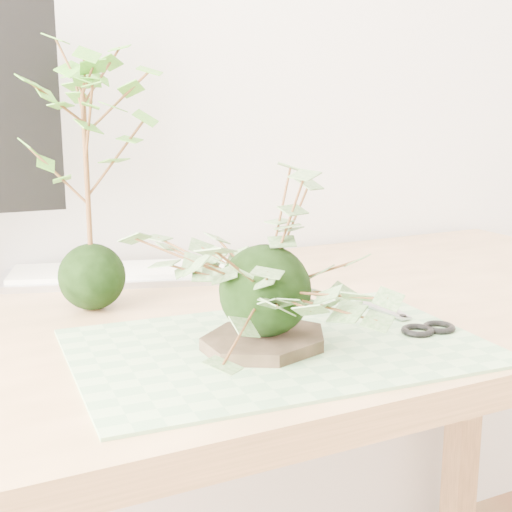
{
  "coord_description": "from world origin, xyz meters",
  "views": [
    {
      "loc": [
        -0.39,
        0.35,
        1.03
      ],
      "look_at": [
        0.0,
        1.14,
        0.84
      ],
      "focal_mm": 50.0,
      "sensor_mm": 36.0,
      "label": 1
    }
  ],
  "objects_px": {
    "desk": "(225,372)",
    "keyboard": "(147,273)",
    "maple_kokedama": "(84,112)",
    "ivy_kokedama": "(265,248)"
  },
  "relations": [
    {
      "from": "desk",
      "to": "keyboard",
      "type": "height_order",
      "value": "keyboard"
    },
    {
      "from": "desk",
      "to": "maple_kokedama",
      "type": "xyz_separation_m",
      "value": [
        -0.16,
        0.1,
        0.37
      ]
    },
    {
      "from": "desk",
      "to": "ivy_kokedama",
      "type": "height_order",
      "value": "ivy_kokedama"
    },
    {
      "from": "desk",
      "to": "maple_kokedama",
      "type": "height_order",
      "value": "maple_kokedama"
    },
    {
      "from": "desk",
      "to": "ivy_kokedama",
      "type": "relative_size",
      "value": 4.05
    },
    {
      "from": "desk",
      "to": "keyboard",
      "type": "distance_m",
      "value": 0.27
    },
    {
      "from": "ivy_kokedama",
      "to": "keyboard",
      "type": "xyz_separation_m",
      "value": [
        -0.02,
        0.4,
        -0.12
      ]
    },
    {
      "from": "keyboard",
      "to": "desk",
      "type": "bearing_deg",
      "value": -64.93
    },
    {
      "from": "ivy_kokedama",
      "to": "maple_kokedama",
      "type": "bearing_deg",
      "value": 118.37
    },
    {
      "from": "maple_kokedama",
      "to": "keyboard",
      "type": "height_order",
      "value": "maple_kokedama"
    }
  ]
}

